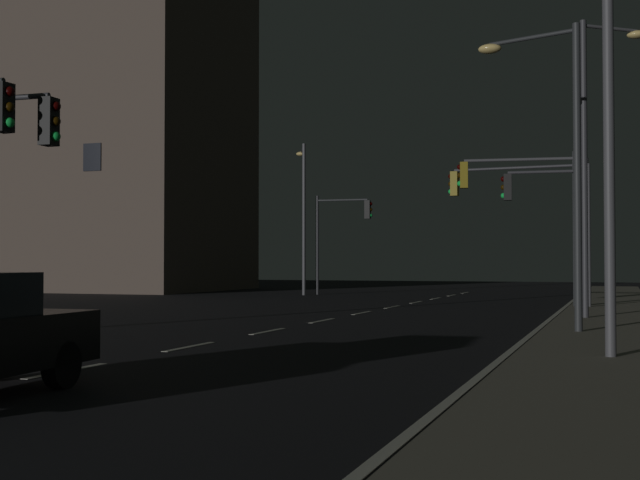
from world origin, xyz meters
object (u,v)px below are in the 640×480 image
(traffic_light_far_right, at_px, (524,201))
(street_lamp_corner, at_px, (597,78))
(street_lamp_median, at_px, (593,141))
(building_distant, at_px, (63,112))
(street_lamp_across_street, at_px, (303,204))
(traffic_light_near_right, at_px, (549,207))
(traffic_light_far_center, at_px, (523,197))
(street_lamp_mid_block, at_px, (559,144))
(traffic_light_near_left, at_px, (341,225))

(traffic_light_far_right, bearing_deg, street_lamp_corner, -80.29)
(street_lamp_median, bearing_deg, traffic_light_far_right, 109.98)
(street_lamp_median, distance_m, building_distant, 38.57)
(traffic_light_far_right, xyz_separation_m, street_lamp_across_street, (-12.17, 8.59, 0.71))
(traffic_light_near_right, relative_size, street_lamp_corner, 0.65)
(traffic_light_far_center, distance_m, street_lamp_corner, 16.61)
(street_lamp_corner, height_order, street_lamp_median, street_lamp_median)
(street_lamp_median, relative_size, street_lamp_across_street, 1.07)
(street_lamp_mid_block, bearing_deg, traffic_light_far_right, 99.56)
(traffic_light_near_left, relative_size, street_lamp_mid_block, 0.74)
(traffic_light_near_left, distance_m, traffic_light_far_right, 13.80)
(traffic_light_far_center, xyz_separation_m, street_lamp_median, (2.57, -5.82, 1.12))
(traffic_light_near_left, height_order, street_lamp_mid_block, street_lamp_mid_block)
(traffic_light_far_center, height_order, traffic_light_far_right, traffic_light_far_center)
(traffic_light_far_center, distance_m, traffic_light_near_right, 0.97)
(building_distant, bearing_deg, street_lamp_mid_block, -37.78)
(traffic_light_near_right, distance_m, street_lamp_corner, 16.57)
(street_lamp_across_street, bearing_deg, building_distant, 168.66)
(street_lamp_corner, relative_size, street_lamp_median, 0.92)
(traffic_light_near_left, height_order, traffic_light_far_right, traffic_light_far_right)
(street_lamp_mid_block, height_order, building_distant, building_distant)
(building_distant, bearing_deg, traffic_light_far_center, -24.80)
(traffic_light_far_right, xyz_separation_m, street_lamp_median, (2.75, -7.56, 1.13))
(traffic_light_far_right, bearing_deg, traffic_light_near_right, -57.26)
(traffic_light_near_left, bearing_deg, street_lamp_across_street, -162.71)
(traffic_light_far_center, xyz_separation_m, street_lamp_corner, (2.92, -16.34, 0.72))
(traffic_light_near_right, distance_m, traffic_light_far_right, 2.02)
(street_lamp_median, relative_size, building_distant, 0.37)
(traffic_light_far_center, relative_size, building_distant, 0.24)
(traffic_light_far_center, height_order, street_lamp_mid_block, street_lamp_mid_block)
(traffic_light_far_right, relative_size, street_lamp_median, 0.64)
(traffic_light_far_right, relative_size, building_distant, 0.24)
(traffic_light_far_right, distance_m, street_lamp_corner, 18.35)
(street_lamp_median, distance_m, street_lamp_across_street, 21.99)
(traffic_light_near_left, height_order, street_lamp_median, street_lamp_median)
(street_lamp_median, bearing_deg, street_lamp_across_street, 132.74)
(traffic_light_near_left, xyz_separation_m, building_distant, (-19.54, 2.96, 7.66))
(traffic_light_near_right, xyz_separation_m, street_lamp_corner, (2.02, -16.40, 1.10))
(street_lamp_median, bearing_deg, street_lamp_mid_block, -96.90)
(traffic_light_near_right, height_order, street_lamp_mid_block, street_lamp_mid_block)
(street_lamp_corner, height_order, street_lamp_across_street, street_lamp_corner)
(street_lamp_median, bearing_deg, traffic_light_near_left, 127.96)
(traffic_light_far_right, distance_m, street_lamp_across_street, 14.92)
(street_lamp_median, bearing_deg, traffic_light_near_right, 105.88)
(street_lamp_corner, relative_size, building_distant, 0.35)
(traffic_light_far_center, bearing_deg, traffic_light_near_right, 4.21)
(street_lamp_across_street, bearing_deg, traffic_light_far_center, -39.90)
(street_lamp_corner, height_order, building_distant, building_distant)
(traffic_light_near_left, height_order, building_distant, building_distant)
(street_lamp_corner, bearing_deg, traffic_light_near_right, 97.02)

